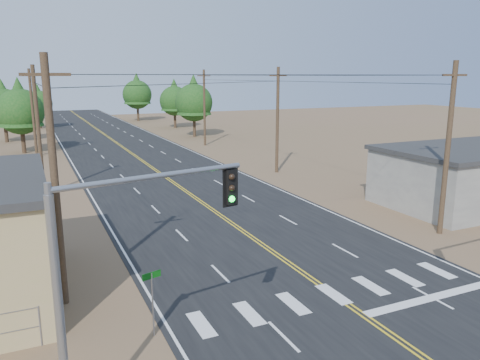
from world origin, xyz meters
TOP-DOWN VIEW (x-y plane):
  - road at (0.00, 30.00)m, footprint 15.00×200.00m
  - utility_pole_left_near at (-10.50, 12.00)m, footprint 1.80×0.30m
  - utility_pole_left_mid at (-10.50, 32.00)m, footprint 1.80×0.30m
  - utility_pole_left_far at (-10.50, 52.00)m, footprint 1.80×0.30m
  - utility_pole_right_near at (10.50, 12.00)m, footprint 1.80×0.30m
  - utility_pole_right_mid at (10.50, 32.00)m, footprint 1.80×0.30m
  - utility_pole_right_far at (10.50, 52.00)m, footprint 1.80×0.30m
  - signal_mast_left at (-9.50, 4.29)m, footprint 5.32×1.26m
  - street_sign at (-7.80, 8.00)m, footprint 0.71×0.23m
  - tree_left_near at (-11.82, 55.00)m, footprint 5.46×5.46m
  - tree_left_mid at (-14.00, 66.54)m, footprint 5.32×5.32m
  - tree_left_far at (-9.00, 84.27)m, footprint 4.74×4.74m
  - tree_right_near at (12.23, 61.26)m, footprint 5.69×5.69m
  - tree_right_mid at (13.23, 74.77)m, footprint 5.26×5.26m
  - tree_right_far at (10.17, 91.17)m, footprint 5.92×5.92m

SIDE VIEW (x-z plane):
  - road at x=0.00m, z-range 0.00..0.02m
  - street_sign at x=-7.80m, z-range 0.42..2.87m
  - signal_mast_left at x=-9.50m, z-range 1.18..7.98m
  - tree_left_far at x=-9.00m, z-range 0.88..8.79m
  - utility_pole_left_near at x=-10.50m, z-range 0.12..10.12m
  - utility_pole_left_mid at x=-10.50m, z-range 0.12..10.12m
  - utility_pole_left_far at x=-10.50m, z-range 0.12..10.12m
  - utility_pole_right_near at x=10.50m, z-range 0.12..10.12m
  - utility_pole_right_mid at x=10.50m, z-range 0.12..10.12m
  - utility_pole_right_far at x=10.50m, z-range 0.12..10.12m
  - tree_right_mid at x=13.23m, z-range 0.98..9.75m
  - tree_left_mid at x=-14.00m, z-range 0.99..9.85m
  - tree_left_near at x=-11.82m, z-range 1.02..10.12m
  - tree_right_near at x=12.23m, z-range 1.06..10.53m
  - tree_right_far at x=10.17m, z-range 1.10..10.97m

